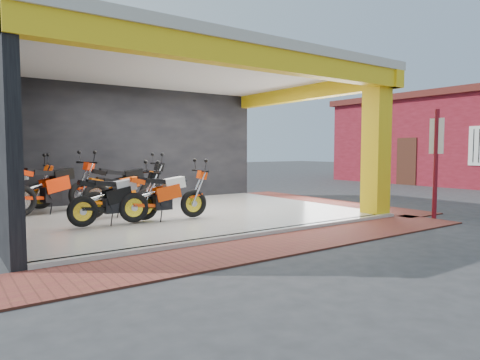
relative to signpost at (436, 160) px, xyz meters
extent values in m
plane|color=#2D2D30|center=(-4.54, 1.82, -1.40)|extent=(80.00, 80.00, 0.00)
cube|color=white|center=(-4.54, 3.82, -1.35)|extent=(8.00, 6.00, 0.10)
cube|color=beige|center=(-4.54, 3.82, 2.20)|extent=(8.40, 6.40, 0.20)
cube|color=black|center=(-4.54, 6.92, 0.35)|extent=(8.20, 0.20, 3.50)
cube|color=yellow|center=(-0.79, 1.07, 0.35)|extent=(0.50, 0.50, 3.50)
cube|color=yellow|center=(-4.54, 0.82, 1.90)|extent=(8.40, 0.30, 0.40)
cube|color=yellow|center=(-0.54, 3.82, 1.90)|extent=(0.30, 6.40, 0.40)
cube|color=white|center=(-4.54, 0.80, -1.35)|extent=(8.00, 0.20, 0.10)
cube|color=brown|center=(-4.54, 0.02, -1.39)|extent=(9.00, 1.40, 0.03)
cube|color=brown|center=(0.26, 3.82, -1.39)|extent=(1.40, 7.00, 0.03)
cube|color=#3F1E14|center=(8.44, 6.32, -0.30)|extent=(0.06, 1.00, 2.20)
cylinder|color=maroon|center=(0.00, 0.00, -0.12)|extent=(0.10, 0.10, 2.56)
cube|color=white|center=(0.00, 0.00, 0.54)|extent=(0.04, 0.36, 0.82)
camera|label=1|loc=(-9.46, -5.47, 0.22)|focal=32.00mm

